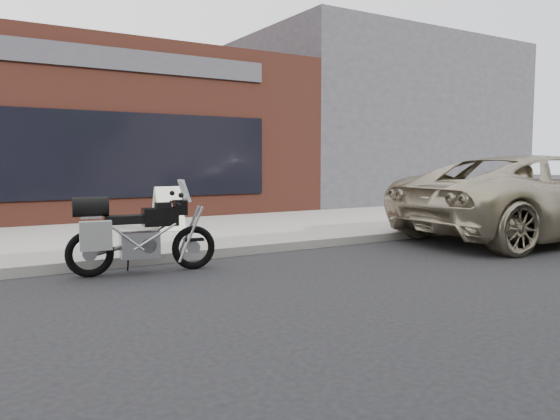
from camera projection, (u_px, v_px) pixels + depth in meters
name	position (u px, v px, depth m)	size (l,w,h in m)	color
ground	(437.00, 310.00, 5.66)	(120.00, 120.00, 0.00)	black
near_sidewalk	(185.00, 231.00, 11.60)	(44.00, 6.00, 0.15)	gray
storefront	(33.00, 138.00, 16.29)	(14.00, 10.07, 4.50)	#52251A
neighbour_building	(348.00, 127.00, 22.50)	(10.00, 10.00, 6.00)	#2D2D32
motorcycle	(133.00, 234.00, 7.45)	(2.04, 0.68, 1.29)	black
minivan	(540.00, 198.00, 10.79)	(2.77, 6.01, 1.67)	tan
sandwich_sign	(168.00, 208.00, 11.07)	(0.61, 0.56, 0.89)	beige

